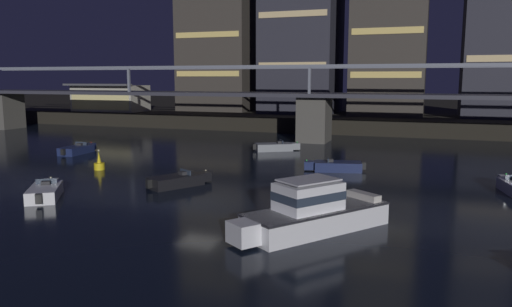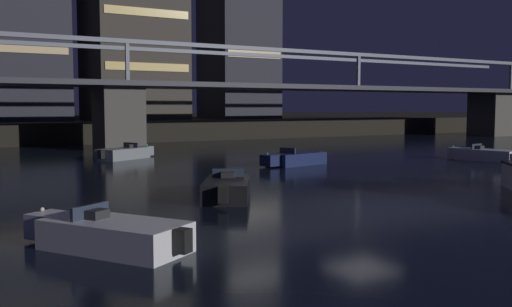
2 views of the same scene
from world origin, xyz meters
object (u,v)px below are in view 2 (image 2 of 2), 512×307
(river_bridge, at_px, (118,97))
(speedboat_far_left, at_px, (227,188))
(speedboat_near_right, at_px, (485,155))
(speedboat_mid_left, at_px, (125,153))
(speedboat_mid_center, at_px, (108,234))
(speedboat_near_center, at_px, (294,159))

(river_bridge, height_order, speedboat_far_left, river_bridge)
(speedboat_near_right, height_order, speedboat_mid_left, same)
(speedboat_mid_center, bearing_deg, river_bridge, 73.53)
(speedboat_mid_center, bearing_deg, speedboat_near_center, 44.05)
(speedboat_near_right, distance_m, speedboat_far_left, 23.81)
(speedboat_near_right, xyz_separation_m, speedboat_far_left, (-23.12, -5.68, 0.00))
(speedboat_mid_left, distance_m, speedboat_mid_center, 26.81)
(speedboat_near_right, distance_m, speedboat_mid_left, 25.67)
(river_bridge, relative_size, speedboat_near_right, 19.99)
(river_bridge, bearing_deg, speedboat_mid_center, -106.47)
(speedboat_near_center, distance_m, speedboat_near_right, 13.95)
(river_bridge, height_order, speedboat_mid_center, river_bridge)
(speedboat_near_center, relative_size, speedboat_near_right, 1.00)
(speedboat_near_center, relative_size, speedboat_far_left, 1.07)
(speedboat_mid_center, bearing_deg, speedboat_far_left, 42.74)
(speedboat_mid_left, bearing_deg, speedboat_mid_center, -107.51)
(speedboat_near_center, height_order, speedboat_mid_center, same)
(river_bridge, relative_size, speedboat_mid_left, 21.54)
(speedboat_near_center, xyz_separation_m, speedboat_mid_left, (-8.30, 9.73, 0.00))
(speedboat_near_right, height_order, speedboat_far_left, same)
(speedboat_near_center, distance_m, speedboat_mid_center, 22.77)
(speedboat_near_right, height_order, speedboat_mid_center, same)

